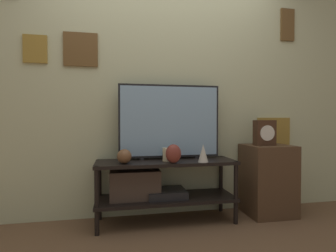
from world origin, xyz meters
TOP-DOWN VIEW (x-y plane):
  - ground_plane at (0.00, 0.00)m, footprint 12.00×12.00m
  - wall_back at (0.00, 0.50)m, footprint 6.40×0.08m
  - media_console at (-0.11, 0.25)m, footprint 1.30×0.41m
  - television at (0.05, 0.34)m, footprint 0.99×0.05m
  - vase_urn_stoneware at (0.04, 0.09)m, footprint 0.14×0.11m
  - vase_slim_bronze at (0.31, 0.10)m, footprint 0.09×0.09m
  - vase_round_glass at (-0.39, 0.16)m, footprint 0.13×0.13m
  - candle_jar at (0.01, 0.22)m, footprint 0.09×0.09m
  - side_table at (1.06, 0.25)m, footprint 0.45×0.41m
  - mantel_clock at (1.00, 0.22)m, footprint 0.20×0.11m

SIDE VIEW (x-z plane):
  - ground_plane at x=0.00m, z-range 0.00..0.00m
  - side_table at x=1.06m, z-range 0.00..0.71m
  - media_console at x=-0.11m, z-range 0.07..0.65m
  - candle_jar at x=0.01m, z-range 0.58..0.70m
  - vase_round_glass at x=-0.39m, z-range 0.58..0.71m
  - vase_slim_bronze at x=0.31m, z-range 0.58..0.74m
  - vase_urn_stoneware at x=0.04m, z-range 0.58..0.75m
  - mantel_clock at x=1.00m, z-range 0.71..0.96m
  - television at x=0.05m, z-range 0.59..1.31m
  - wall_back at x=0.00m, z-range 0.00..2.70m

